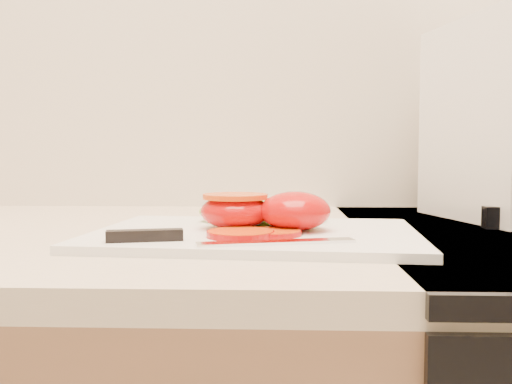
{
  "coord_description": "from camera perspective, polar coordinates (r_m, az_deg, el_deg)",
  "views": [
    {
      "loc": [
        0.06,
        0.93,
        1.03
      ],
      "look_at": [
        0.03,
        1.61,
        0.99
      ],
      "focal_mm": 40.0,
      "sensor_mm": 36.0,
      "label": 1
    }
  ],
  "objects": [
    {
      "name": "tomato_slice_0",
      "position": [
        0.63,
        -1.57,
        -4.19
      ],
      "size": [
        0.07,
        0.07,
        0.01
      ],
      "primitive_type": "cylinder",
      "color": "orange",
      "rests_on": "cutting_board"
    },
    {
      "name": "tomato_half_dome",
      "position": [
        0.68,
        3.92,
        -1.9
      ],
      "size": [
        0.08,
        0.08,
        0.05
      ],
      "primitive_type": "ellipsoid",
      "color": "red",
      "rests_on": "cutting_board"
    },
    {
      "name": "lettuce_leaf_0",
      "position": [
        0.75,
        -0.48,
        -2.05
      ],
      "size": [
        0.15,
        0.11,
        0.03
      ],
      "primitive_type": "ellipsoid",
      "rotation": [
        0.0,
        0.0,
        -0.14
      ],
      "color": "#7BAC2D",
      "rests_on": "cutting_board"
    },
    {
      "name": "lettuce_leaf_1",
      "position": [
        0.76,
        3.12,
        -2.15
      ],
      "size": [
        0.11,
        0.08,
        0.02
      ],
      "primitive_type": "ellipsoid",
      "rotation": [
        0.0,
        0.0,
        0.05
      ],
      "color": "#7BAC2D",
      "rests_on": "cutting_board"
    },
    {
      "name": "tomato_slice_1",
      "position": [
        0.64,
        1.64,
        -4.08
      ],
      "size": [
        0.06,
        0.06,
        0.01
      ],
      "primitive_type": "cylinder",
      "color": "orange",
      "rests_on": "cutting_board"
    },
    {
      "name": "cutting_board",
      "position": [
        0.68,
        -0.03,
        -4.28
      ],
      "size": [
        0.4,
        0.3,
        0.01
      ],
      "primitive_type": "cube",
      "rotation": [
        0.0,
        0.0,
        -0.08
      ],
      "color": "white",
      "rests_on": "counter"
    },
    {
      "name": "knife",
      "position": [
        0.59,
        -6.06,
        -4.61
      ],
      "size": [
        0.26,
        0.06,
        0.01
      ],
      "rotation": [
        0.0,
        0.0,
        0.24
      ],
      "color": "silver",
      "rests_on": "cutting_board"
    },
    {
      "name": "tomato_half_cut",
      "position": [
        0.69,
        -2.09,
        -1.78
      ],
      "size": [
        0.08,
        0.08,
        0.04
      ],
      "color": "red",
      "rests_on": "cutting_board"
    }
  ]
}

